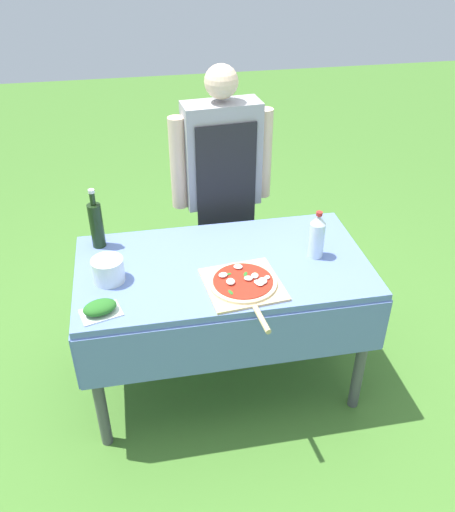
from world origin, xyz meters
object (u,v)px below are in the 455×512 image
object	(u,v)px
water_bottle	(317,236)
mixing_tub	(108,270)
prep_table	(223,281)
herb_container	(100,308)
oil_bottle	(96,224)
pizza_on_peel	(244,284)
person_cook	(222,179)

from	to	relation	value
water_bottle	mixing_tub	world-z (taller)	water_bottle
prep_table	herb_container	world-z (taller)	herb_container
mixing_tub	prep_table	bearing A→B (deg)	3.86
oil_bottle	prep_table	bearing A→B (deg)	-25.10
prep_table	mixing_tub	xyz separation A→B (m)	(-0.52, -0.04, 0.16)
pizza_on_peel	herb_container	distance (m)	0.63
pizza_on_peel	water_bottle	distance (m)	0.44
person_cook	herb_container	size ratio (longest dim) A/B	8.02
pizza_on_peel	mixing_tub	size ratio (longest dim) A/B	3.56
oil_bottle	herb_container	size ratio (longest dim) A/B	1.63
prep_table	mixing_tub	distance (m)	0.55
prep_table	pizza_on_peel	distance (m)	0.23
prep_table	mixing_tub	world-z (taller)	mixing_tub
prep_table	person_cook	bearing A→B (deg)	80.07
person_cook	mixing_tub	bearing A→B (deg)	40.69
oil_bottle	mixing_tub	bearing A→B (deg)	-81.18
pizza_on_peel	water_bottle	world-z (taller)	water_bottle
oil_bottle	water_bottle	bearing A→B (deg)	-15.49
pizza_on_peel	mixing_tub	xyz separation A→B (m)	(-0.58, 0.16, 0.04)
oil_bottle	water_bottle	distance (m)	1.06
oil_bottle	herb_container	world-z (taller)	oil_bottle
person_cook	mixing_tub	xyz separation A→B (m)	(-0.63, -0.65, -0.08)
person_cook	herb_container	bearing A→B (deg)	47.62
prep_table	person_cook	world-z (taller)	person_cook
oil_bottle	person_cook	bearing A→B (deg)	27.11
water_bottle	herb_container	size ratio (longest dim) A/B	1.27
person_cook	oil_bottle	bearing A→B (deg)	21.98
prep_table	water_bottle	xyz separation A→B (m)	(0.45, -0.02, 0.22)
prep_table	herb_container	xyz separation A→B (m)	(-0.56, -0.27, 0.13)
water_bottle	mixing_tub	distance (m)	0.98
person_cook	water_bottle	world-z (taller)	person_cook
mixing_tub	water_bottle	bearing A→B (deg)	1.19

